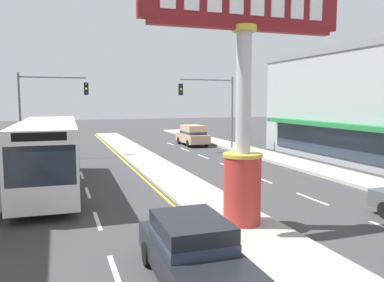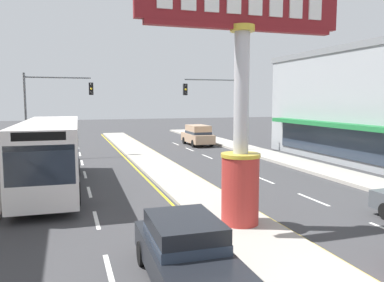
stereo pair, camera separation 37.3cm
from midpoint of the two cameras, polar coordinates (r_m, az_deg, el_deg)
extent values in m
cube|color=#A39E93|center=(23.65, -3.99, -4.15)|extent=(2.51, 52.00, 0.14)
cube|color=#ADA89E|center=(25.65, 17.32, -3.56)|extent=(2.46, 60.00, 0.18)
cube|color=silver|center=(10.37, -11.04, -18.43)|extent=(0.14, 2.20, 0.01)
cube|color=silver|center=(14.47, -13.23, -11.27)|extent=(0.14, 2.20, 0.01)
cube|color=silver|center=(18.71, -14.38, -7.30)|extent=(0.14, 2.20, 0.01)
cube|color=silver|center=(23.01, -15.10, -4.81)|extent=(0.14, 2.20, 0.01)
cube|color=silver|center=(27.34, -15.59, -3.10)|extent=(0.14, 2.20, 0.01)
cube|color=silver|center=(31.69, -15.94, -1.86)|extent=(0.14, 2.20, 0.01)
cube|color=silver|center=(36.05, -16.21, -0.92)|extent=(0.14, 2.20, 0.01)
cube|color=silver|center=(17.67, 18.05, -8.22)|extent=(0.14, 2.20, 0.01)
cube|color=silver|center=(21.28, 11.04, -5.60)|extent=(0.14, 2.20, 0.01)
cube|color=silver|center=(25.14, 6.16, -3.70)|extent=(0.14, 2.20, 0.01)
cube|color=silver|center=(29.16, 2.62, -2.31)|extent=(0.14, 2.20, 0.01)
cube|color=silver|center=(33.27, -0.05, -1.25)|extent=(0.14, 2.20, 0.01)
cube|color=silver|center=(37.45, -2.13, -0.42)|extent=(0.14, 2.20, 0.01)
cube|color=yellow|center=(23.36, -7.42, -4.48)|extent=(0.12, 52.00, 0.01)
cube|color=yellow|center=(24.05, -0.65, -4.12)|extent=(0.12, 52.00, 0.01)
cylinder|color=#B7332D|center=(13.13, 7.95, -7.24)|extent=(1.25, 1.25, 2.26)
cylinder|color=gold|center=(12.91, 8.03, -2.09)|extent=(1.32, 1.32, 0.12)
cylinder|color=#B7B7BC|center=(12.78, 8.17, 7.15)|extent=(0.50, 0.50, 4.27)
cylinder|color=gold|center=(12.97, 8.31, 16.16)|extent=(0.80, 0.80, 0.20)
cube|color=maroon|center=(13.13, 8.37, 19.44)|extent=(6.98, 0.24, 1.32)
cube|color=maroon|center=(12.98, 8.31, 16.25)|extent=(6.42, 0.29, 0.16)
cube|color=white|center=(12.55, 3.84, 20.11)|extent=(0.47, 0.06, 0.73)
cube|color=white|center=(12.84, 7.11, 19.76)|extent=(0.47, 0.06, 0.73)
cube|color=white|center=(13.16, 10.21, 19.37)|extent=(0.47, 0.06, 0.73)
cube|color=white|center=(13.52, 13.14, 18.96)|extent=(0.47, 0.06, 0.73)
cube|color=white|center=(13.90, 15.90, 18.52)|extent=(0.47, 0.06, 0.73)
cube|color=white|center=(14.31, 18.49, 18.07)|extent=(0.47, 0.06, 0.73)
cube|color=#1E7038|center=(25.54, 23.23, 1.95)|extent=(0.90, 18.15, 0.30)
cube|color=#283342|center=(25.91, 23.80, -0.56)|extent=(0.08, 17.51, 2.00)
cylinder|color=slate|center=(30.25, -23.05, 3.41)|extent=(0.16, 0.16, 6.20)
cylinder|color=slate|center=(30.16, -18.85, 8.89)|extent=(4.62, 0.12, 0.12)
cube|color=black|center=(30.03, -14.35, 7.49)|extent=(0.32, 0.24, 0.92)
sphere|color=black|center=(29.90, -14.35, 8.07)|extent=(0.17, 0.17, 0.17)
sphere|color=yellow|center=(29.89, -14.34, 7.50)|extent=(0.17, 0.17, 0.17)
sphere|color=black|center=(29.88, -14.32, 6.92)|extent=(0.17, 0.17, 0.17)
cylinder|color=slate|center=(32.87, 6.98, 4.04)|extent=(0.16, 0.16, 6.20)
cylinder|color=slate|center=(31.98, 3.25, 9.03)|extent=(4.62, 0.12, 0.12)
cube|color=black|center=(31.03, -0.67, 7.63)|extent=(0.32, 0.24, 0.92)
sphere|color=black|center=(30.91, -0.59, 8.19)|extent=(0.17, 0.17, 0.17)
sphere|color=yellow|center=(30.90, -0.59, 7.64)|extent=(0.17, 0.17, 0.17)
sphere|color=black|center=(30.89, -0.59, 7.08)|extent=(0.17, 0.17, 0.17)
cube|color=black|center=(9.39, 0.33, -17.05)|extent=(1.84, 4.33, 0.66)
cube|color=black|center=(9.32, 0.01, -13.09)|extent=(1.59, 2.18, 0.60)
cube|color=#283342|center=(9.38, 0.01, -14.13)|extent=(1.63, 2.20, 0.24)
cylinder|color=black|center=(10.91, 2.38, -15.31)|extent=(0.23, 0.62, 0.62)
cylinder|color=black|center=(10.52, -6.31, -16.17)|extent=(0.23, 0.62, 0.62)
cube|color=silver|center=(19.60, -19.58, -1.49)|extent=(2.82, 11.27, 2.90)
cube|color=#283342|center=(19.56, -19.62, -0.62)|extent=(2.84, 11.04, 0.90)
cube|color=#283342|center=(14.07, -20.84, -3.41)|extent=(2.30, 0.15, 1.40)
cube|color=black|center=(13.95, -20.99, 0.65)|extent=(1.75, 0.13, 0.30)
cylinder|color=black|center=(16.38, -16.02, -7.56)|extent=(0.31, 0.97, 0.96)
cylinder|color=black|center=(16.54, -24.08, -7.73)|extent=(0.31, 0.97, 0.96)
cylinder|color=black|center=(22.64, -16.15, -3.79)|extent=(0.31, 0.97, 0.96)
cylinder|color=black|center=(22.76, -21.97, -3.95)|extent=(0.31, 0.97, 0.96)
cube|color=tan|center=(36.26, 1.11, 0.47)|extent=(1.93, 4.61, 0.80)
cube|color=tan|center=(36.01, 1.20, 1.71)|extent=(1.69, 2.86, 0.80)
cube|color=#283342|center=(36.04, 1.20, 1.27)|extent=(1.73, 2.89, 0.24)
cylinder|color=black|center=(37.38, -0.87, 0.09)|extent=(0.22, 0.68, 0.68)
cylinder|color=black|center=(37.92, 1.66, 0.18)|extent=(0.22, 0.68, 0.68)
cylinder|color=black|center=(34.68, 0.50, -0.38)|extent=(0.22, 0.68, 0.68)
cylinder|color=black|center=(35.26, 3.20, -0.28)|extent=(0.22, 0.68, 0.68)
camera|label=1|loc=(0.19, -89.33, 0.07)|focal=36.06mm
camera|label=2|loc=(0.19, 90.67, -0.07)|focal=36.06mm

